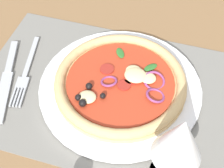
% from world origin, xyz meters
% --- Properties ---
extents(ground_plane, '(1.90, 1.40, 0.02)m').
position_xyz_m(ground_plane, '(0.00, 0.00, -0.01)').
color(ground_plane, olive).
extents(placemat, '(0.49, 0.33, 0.00)m').
position_xyz_m(placemat, '(0.00, 0.00, 0.00)').
color(placemat, slate).
rests_on(placemat, ground_plane).
extents(plate, '(0.30, 0.30, 0.01)m').
position_xyz_m(plate, '(-0.02, -0.01, 0.01)').
color(plate, white).
rests_on(plate, placemat).
extents(pizza, '(0.24, 0.24, 0.03)m').
position_xyz_m(pizza, '(-0.02, -0.01, 0.03)').
color(pizza, tan).
rests_on(pizza, plate).
extents(fork, '(0.05, 0.18, 0.00)m').
position_xyz_m(fork, '(0.17, 0.01, 0.01)').
color(fork, '#B2B5BA').
rests_on(fork, placemat).
extents(knife, '(0.08, 0.20, 0.01)m').
position_xyz_m(knife, '(0.19, 0.03, 0.01)').
color(knife, '#B2B5BA').
rests_on(knife, placemat).
extents(wine_glass, '(0.07, 0.07, 0.15)m').
position_xyz_m(wine_glass, '(-0.14, 0.13, 0.10)').
color(wine_glass, silver).
rests_on(wine_glass, ground_plane).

